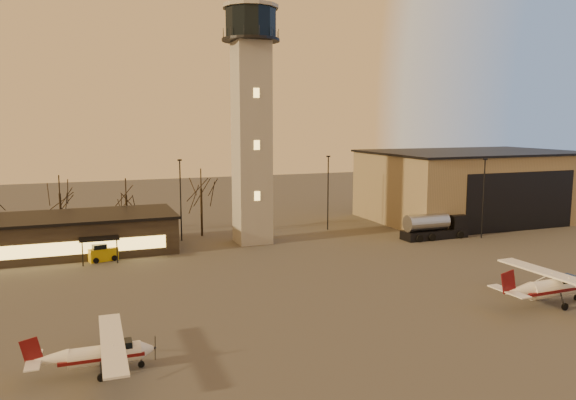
{
  "coord_description": "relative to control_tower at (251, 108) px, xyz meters",
  "views": [
    {
      "loc": [
        -19.92,
        -34.71,
        14.88
      ],
      "look_at": [
        -1.8,
        13.0,
        7.6
      ],
      "focal_mm": 35.0,
      "sensor_mm": 36.0,
      "label": 1
    }
  ],
  "objects": [
    {
      "name": "terminal",
      "position": [
        -21.99,
        1.98,
        -14.17
      ],
      "size": [
        25.4,
        12.2,
        4.3
      ],
      "color": "black",
      "rests_on": "ground"
    },
    {
      "name": "tree_row",
      "position": [
        -13.7,
        9.16,
        -10.39
      ],
      "size": [
        37.2,
        9.2,
        8.8
      ],
      "color": "black",
      "rests_on": "ground"
    },
    {
      "name": "service_cart",
      "position": [
        -17.73,
        -3.01,
        -15.62
      ],
      "size": [
        3.22,
        2.44,
        1.85
      ],
      "rotation": [
        0.0,
        0.0,
        0.25
      ],
      "color": "#C6A20B",
      "rests_on": "ground"
    },
    {
      "name": "hangar",
      "position": [
        36.0,
        3.98,
        -11.17
      ],
      "size": [
        30.6,
        20.6,
        10.3
      ],
      "color": "#8A795A",
      "rests_on": "ground"
    },
    {
      "name": "cessna_front",
      "position": [
        16.1,
        -31.23,
        -15.16
      ],
      "size": [
        9.76,
        12.34,
        3.41
      ],
      "rotation": [
        0.0,
        0.0,
        0.03
      ],
      "color": "white",
      "rests_on": "ground"
    },
    {
      "name": "cessna_rear",
      "position": [
        -18.74,
        -31.35,
        -15.39
      ],
      "size": [
        7.82,
        9.89,
        2.73
      ],
      "rotation": [
        0.0,
        0.0,
        -0.02
      ],
      "color": "white",
      "rests_on": "ground"
    },
    {
      "name": "ground",
      "position": [
        0.0,
        -30.0,
        -16.33
      ],
      "size": [
        220.0,
        220.0,
        0.0
      ],
      "primitive_type": "plane",
      "color": "#403E3B",
      "rests_on": "ground"
    },
    {
      "name": "control_tower",
      "position": [
        0.0,
        0.0,
        0.0
      ],
      "size": [
        6.8,
        6.8,
        32.6
      ],
      "color": "#A19E99",
      "rests_on": "ground"
    },
    {
      "name": "fuel_truck",
      "position": [
        22.23,
        -6.0,
        -15.05
      ],
      "size": [
        8.73,
        2.98,
        3.22
      ],
      "rotation": [
        0.0,
        0.0,
        0.02
      ],
      "color": "black",
      "rests_on": "ground"
    },
    {
      "name": "light_poles",
      "position": [
        0.5,
        1.0,
        -10.92
      ],
      "size": [
        58.5,
        12.25,
        10.14
      ],
      "color": "black",
      "rests_on": "ground"
    }
  ]
}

